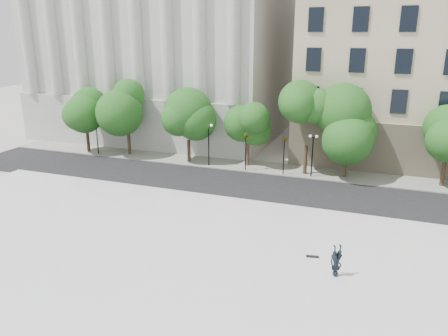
% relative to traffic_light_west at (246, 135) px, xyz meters
% --- Properties ---
extents(ground, '(160.00, 160.00, 0.00)m').
position_rel_traffic_light_west_xyz_m(ground, '(1.52, -22.30, -3.70)').
color(ground, '#BAB9B0').
rests_on(ground, ground).
extents(plaza, '(44.00, 22.00, 0.45)m').
position_rel_traffic_light_west_xyz_m(plaza, '(1.52, -19.30, -3.47)').
color(plaza, silver).
rests_on(plaza, ground).
extents(street, '(60.00, 8.00, 0.02)m').
position_rel_traffic_light_west_xyz_m(street, '(1.52, -4.30, -3.69)').
color(street, black).
rests_on(street, ground).
extents(far_sidewalk, '(60.00, 4.00, 0.12)m').
position_rel_traffic_light_west_xyz_m(far_sidewalk, '(1.52, 1.70, -3.64)').
color(far_sidewalk, '#99968D').
rests_on(far_sidewalk, ground).
extents(building_west, '(31.50, 27.65, 25.60)m').
position_rel_traffic_light_west_xyz_m(building_west, '(-15.48, 16.27, 9.19)').
color(building_west, '#B7B7B2').
rests_on(building_west, ground).
extents(traffic_light_west, '(0.64, 1.78, 4.20)m').
position_rel_traffic_light_west_xyz_m(traffic_light_west, '(0.00, 0.00, 0.00)').
color(traffic_light_west, black).
rests_on(traffic_light_west, ground).
extents(traffic_light_east, '(0.77, 1.84, 4.23)m').
position_rel_traffic_light_west_xyz_m(traffic_light_east, '(3.80, 0.00, 0.03)').
color(traffic_light_east, black).
rests_on(traffic_light_east, ground).
extents(person_lying, '(1.46, 1.94, 0.50)m').
position_rel_traffic_light_west_xyz_m(person_lying, '(10.62, -17.61, -3.00)').
color(person_lying, black).
rests_on(person_lying, plaza).
extents(skateboard, '(0.77, 0.33, 0.08)m').
position_rel_traffic_light_west_xyz_m(skateboard, '(9.12, -15.97, -3.21)').
color(skateboard, black).
rests_on(skateboard, plaza).
extents(street_trees, '(44.98, 5.27, 7.98)m').
position_rel_traffic_light_west_xyz_m(street_trees, '(-0.12, 1.26, 1.25)').
color(street_trees, '#382619').
rests_on(street_trees, ground).
extents(lamp_posts, '(37.61, 0.28, 4.47)m').
position_rel_traffic_light_west_xyz_m(lamp_posts, '(1.30, 0.30, -0.74)').
color(lamp_posts, black).
rests_on(lamp_posts, ground).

